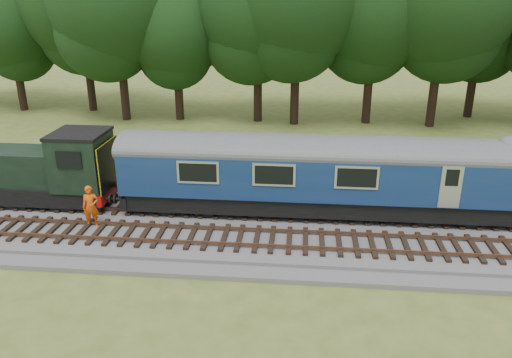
# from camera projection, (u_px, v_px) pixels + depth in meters

# --- Properties ---
(ground) EXTENTS (120.00, 120.00, 0.00)m
(ground) POSITION_uv_depth(u_px,v_px,m) (305.00, 232.00, 22.80)
(ground) COLOR #476123
(ground) RESTS_ON ground
(ballast) EXTENTS (70.00, 7.00, 0.35)m
(ballast) POSITION_uv_depth(u_px,v_px,m) (305.00, 229.00, 22.74)
(ballast) COLOR #4C4C4F
(ballast) RESTS_ON ground
(track_north) EXTENTS (67.20, 2.40, 0.21)m
(track_north) POSITION_uv_depth(u_px,v_px,m) (306.00, 211.00, 23.95)
(track_north) COLOR black
(track_north) RESTS_ON ballast
(track_south) EXTENTS (67.20, 2.40, 0.21)m
(track_south) POSITION_uv_depth(u_px,v_px,m) (306.00, 241.00, 21.16)
(track_south) COLOR black
(track_south) RESTS_ON ballast
(fence) EXTENTS (64.00, 0.12, 1.00)m
(fence) POSITION_uv_depth(u_px,v_px,m) (306.00, 195.00, 26.99)
(fence) COLOR #6B6054
(fence) RESTS_ON ground
(tree_line) EXTENTS (70.00, 8.00, 18.00)m
(tree_line) POSITION_uv_depth(u_px,v_px,m) (306.00, 118.00, 43.27)
(tree_line) COLOR black
(tree_line) RESTS_ON ground
(dmu_railcar) EXTENTS (18.05, 2.86, 3.88)m
(dmu_railcar) POSITION_uv_depth(u_px,v_px,m) (315.00, 169.00, 23.14)
(dmu_railcar) COLOR black
(dmu_railcar) RESTS_ON ground
(shunter_loco) EXTENTS (8.91, 2.60, 3.38)m
(shunter_loco) POSITION_uv_depth(u_px,v_px,m) (31.00, 172.00, 24.61)
(shunter_loco) COLOR black
(shunter_loco) RESTS_ON ground
(worker) EXTENTS (0.82, 0.67, 1.93)m
(worker) POSITION_uv_depth(u_px,v_px,m) (91.00, 206.00, 22.29)
(worker) COLOR #DB4E0B
(worker) RESTS_ON ballast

